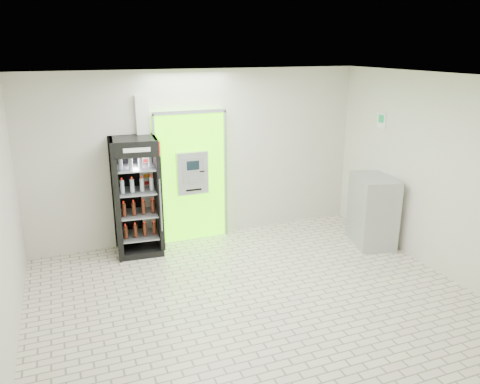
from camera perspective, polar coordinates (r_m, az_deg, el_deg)
ground at (r=6.68m, az=1.70°, el=-12.86°), size 6.00×6.00×0.00m
room_shell at (r=5.97m, az=1.86°, el=2.60°), size 6.00×6.00×6.00m
atm_assembly at (r=8.29m, az=-6.00°, el=1.95°), size 1.30×0.24×2.33m
pillar at (r=8.13m, az=-11.40°, el=2.33°), size 0.22×0.11×2.60m
beverage_cooler at (r=7.93m, az=-12.45°, el=-0.81°), size 0.79×0.73×1.96m
steel_cabinet at (r=8.50m, az=15.86°, el=-2.19°), size 0.84×1.05×1.22m
exit_sign at (r=8.61m, az=16.88°, el=8.36°), size 0.02×0.22×0.26m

